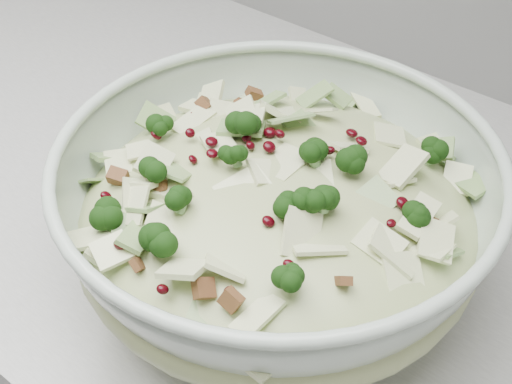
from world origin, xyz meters
TOP-DOWN VIEW (x-y plane):
  - mixing_bowl at (-0.64, 1.60)m, footprint 0.42×0.42m
  - salad at (-0.64, 1.60)m, footprint 0.43×0.43m

SIDE VIEW (x-z plane):
  - mixing_bowl at x=-0.64m, z-range 0.90..1.04m
  - salad at x=-0.64m, z-range 0.92..1.06m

